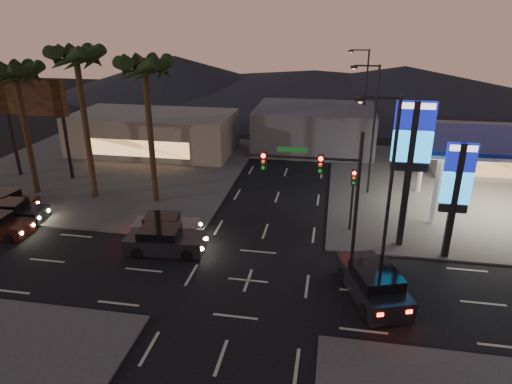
% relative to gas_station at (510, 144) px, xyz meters
% --- Properties ---
extents(ground, '(140.00, 140.00, 0.00)m').
position_rel_gas_station_xyz_m(ground, '(-16.00, -12.00, -5.08)').
color(ground, black).
rests_on(ground, ground).
extents(corner_lot_ne, '(24.00, 24.00, 0.12)m').
position_rel_gas_station_xyz_m(corner_lot_ne, '(0.00, 4.00, -5.02)').
color(corner_lot_ne, '#47443F').
rests_on(corner_lot_ne, ground).
extents(corner_lot_nw, '(24.00, 24.00, 0.12)m').
position_rel_gas_station_xyz_m(corner_lot_nw, '(-32.00, 4.00, -5.02)').
color(corner_lot_nw, '#47443F').
rests_on(corner_lot_nw, ground).
extents(gas_station, '(12.20, 8.20, 5.47)m').
position_rel_gas_station_xyz_m(gas_station, '(0.00, 0.00, 0.00)').
color(gas_station, silver).
rests_on(gas_station, ground).
extents(convenience_store, '(10.00, 6.00, 4.00)m').
position_rel_gas_station_xyz_m(convenience_store, '(2.00, 9.00, -3.08)').
color(convenience_store, '#726B5B').
rests_on(convenience_store, ground).
extents(pylon_sign_tall, '(2.20, 0.35, 9.00)m').
position_rel_gas_station_xyz_m(pylon_sign_tall, '(-7.50, -6.50, 1.31)').
color(pylon_sign_tall, black).
rests_on(pylon_sign_tall, ground).
extents(pylon_sign_short, '(1.60, 0.35, 7.00)m').
position_rel_gas_station_xyz_m(pylon_sign_short, '(-5.00, -7.50, -0.42)').
color(pylon_sign_short, black).
rests_on(pylon_sign_short, ground).
extents(traffic_signal_mast, '(6.10, 0.39, 8.00)m').
position_rel_gas_station_xyz_m(traffic_signal_mast, '(-12.24, -10.01, 0.15)').
color(traffic_signal_mast, black).
rests_on(traffic_signal_mast, ground).
extents(pedestal_signal, '(0.32, 0.39, 4.30)m').
position_rel_gas_station_xyz_m(pedestal_signal, '(-10.50, -5.02, -2.16)').
color(pedestal_signal, black).
rests_on(pedestal_signal, ground).
extents(streetlight_near, '(2.14, 0.25, 10.00)m').
position_rel_gas_station_xyz_m(streetlight_near, '(-9.21, -11.00, 0.64)').
color(streetlight_near, black).
rests_on(streetlight_near, ground).
extents(streetlight_mid, '(2.14, 0.25, 10.00)m').
position_rel_gas_station_xyz_m(streetlight_mid, '(-9.21, 2.00, 0.64)').
color(streetlight_mid, black).
rests_on(streetlight_mid, ground).
extents(streetlight_far, '(2.14, 0.25, 10.00)m').
position_rel_gas_station_xyz_m(streetlight_far, '(-9.21, 16.00, 0.64)').
color(streetlight_far, black).
rests_on(streetlight_far, ground).
extents(palm_a, '(4.41, 4.41, 10.86)m').
position_rel_gas_station_xyz_m(palm_a, '(-25.00, -2.50, 4.35)').
color(palm_a, black).
rests_on(palm_a, ground).
extents(palm_b, '(4.41, 4.41, 11.46)m').
position_rel_gas_station_xyz_m(palm_b, '(-30.00, -2.50, 4.89)').
color(palm_b, black).
rests_on(palm_b, ground).
extents(palm_c, '(4.41, 4.41, 10.26)m').
position_rel_gas_station_xyz_m(palm_c, '(-35.00, -2.50, 3.80)').
color(palm_c, black).
rests_on(palm_c, ground).
extents(billboard, '(6.00, 0.30, 8.50)m').
position_rel_gas_station_xyz_m(billboard, '(-36.50, 1.00, 1.25)').
color(billboard, black).
rests_on(billboard, ground).
extents(building_far_west, '(16.00, 8.00, 4.00)m').
position_rel_gas_station_xyz_m(building_far_west, '(-30.00, 10.00, -3.08)').
color(building_far_west, '#726B5B').
rests_on(building_far_west, ground).
extents(building_far_mid, '(12.00, 9.00, 4.40)m').
position_rel_gas_station_xyz_m(building_far_mid, '(-14.00, 14.00, -2.88)').
color(building_far_mid, '#4C4C51').
rests_on(building_far_mid, ground).
extents(hill_left, '(40.00, 40.00, 6.00)m').
position_rel_gas_station_xyz_m(hill_left, '(-41.00, 48.00, -2.08)').
color(hill_left, black).
rests_on(hill_left, ground).
extents(hill_right, '(50.00, 50.00, 5.00)m').
position_rel_gas_station_xyz_m(hill_right, '(-1.00, 48.00, -2.58)').
color(hill_right, black).
rests_on(hill_right, ground).
extents(hill_center, '(60.00, 60.00, 4.00)m').
position_rel_gas_station_xyz_m(hill_center, '(-16.00, 48.00, -3.08)').
color(hill_center, black).
rests_on(hill_center, ground).
extents(car_lane_a_front, '(4.95, 2.36, 1.57)m').
position_rel_gas_station_xyz_m(car_lane_a_front, '(-21.57, -9.75, -4.35)').
color(car_lane_a_front, black).
rests_on(car_lane_a_front, ground).
extents(car_lane_b_front, '(4.47, 2.23, 1.41)m').
position_rel_gas_station_xyz_m(car_lane_b_front, '(-22.25, -7.70, -4.43)').
color(car_lane_b_front, '#535355').
rests_on(car_lane_b_front, ground).
extents(car_lane_b_mid, '(4.68, 2.25, 1.49)m').
position_rel_gas_station_xyz_m(car_lane_b_mid, '(-33.47, -7.50, -4.39)').
color(car_lane_b_mid, black).
rests_on(car_lane_b_mid, ground).
extents(car_lane_b_rear, '(4.88, 2.39, 1.54)m').
position_rel_gas_station_xyz_m(car_lane_b_rear, '(-35.14, -6.11, -4.36)').
color(car_lane_b_rear, black).
rests_on(car_lane_b_rear, ground).
extents(suv_station, '(3.73, 5.56, 1.72)m').
position_rel_gas_station_xyz_m(suv_station, '(-9.47, -12.38, -4.28)').
color(suv_station, black).
rests_on(suv_station, ground).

